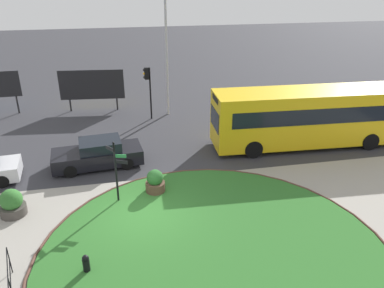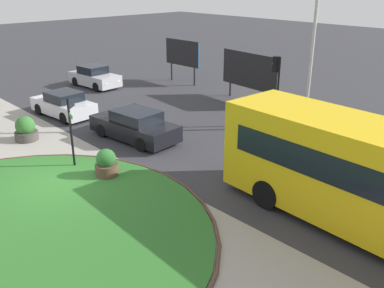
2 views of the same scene
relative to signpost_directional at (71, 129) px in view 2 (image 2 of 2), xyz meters
name	(u,v)px [view 2 (image 2 of 2)]	position (x,y,z in m)	size (l,w,h in m)	color
ground	(59,185)	(0.97, -1.22, -1.68)	(120.00, 120.00, 0.00)	#333338
sidewalk_paving	(19,198)	(0.97, -2.73, -1.67)	(32.00, 8.99, 0.02)	#9E998E
signpost_directional	(71,129)	(0.00, 0.00, 0.00)	(0.87, 0.70, 2.94)	black
car_near_lane	(95,77)	(-11.42, 7.89, -1.01)	(4.06, 2.09, 1.47)	#B7B7BC
car_far_lane	(64,105)	(-6.66, 3.03, -1.03)	(4.14, 2.13, 1.40)	silver
car_trailing	(135,126)	(-0.96, 3.74, -1.01)	(4.72, 2.28, 1.45)	black
traffic_light_near	(276,75)	(2.32, 10.25, 0.96)	(0.49, 0.28, 3.59)	black
lamppost_tall	(314,30)	(3.74, 11.02, 3.25)	(0.32, 0.32, 9.27)	#B7B7BC
billboard_left	(249,71)	(-1.50, 12.82, 0.23)	(4.58, 0.60, 3.01)	black
billboard_right	(182,54)	(-8.04, 13.22, 0.43)	(3.32, 0.24, 3.10)	black
planter_near_signpost	(26,130)	(-4.37, -0.12, -1.15)	(1.07, 1.07, 1.19)	#47423D
planter_kerbside	(106,165)	(1.67, 0.47, -1.15)	(0.89, 0.89, 1.17)	brown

